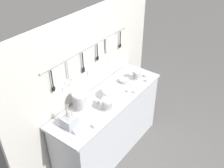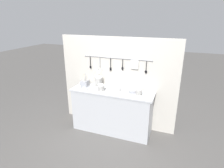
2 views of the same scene
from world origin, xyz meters
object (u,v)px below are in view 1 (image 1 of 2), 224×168
plate_stack (113,93)px  bowl_stack_tall_left (80,101)px  cup_edge_near (146,76)px  cup_beside_plates (136,92)px  cup_mid_row (148,80)px  cup_centre (141,71)px  cup_back_left (76,132)px  cutlery_caddy (69,122)px  cup_back_right (78,116)px  cup_by_caddy (95,126)px  bowl_stack_wide_centre (137,75)px  cup_front_left (129,91)px  steel_mixing_bowl (124,81)px  cup_front_right (97,101)px  bowl_stack_back_corner (107,104)px

plate_stack → bowl_stack_tall_left: bearing=156.1°
cup_edge_near → cup_beside_plates: size_ratio=1.00×
cup_edge_near → cup_mid_row: bearing=-138.0°
cup_centre → cup_back_left: bearing=-176.5°
cutlery_caddy → cup_back_right: cutlery_caddy is taller
cutlery_caddy → cup_beside_plates: (0.87, -0.24, -0.04)m
cup_back_left → cup_centre: same height
cup_by_caddy → plate_stack: bearing=15.9°
bowl_stack_wide_centre → cup_edge_near: bowl_stack_wide_centre is taller
bowl_stack_tall_left → cup_back_left: bearing=-143.3°
cup_edge_near → cup_mid_row: size_ratio=1.00×
bowl_stack_tall_left → cup_centre: bowl_stack_tall_left is taller
cup_by_caddy → cup_centre: bearing=8.3°
bowl_stack_wide_centre → cup_mid_row: bowl_stack_wide_centre is taller
cutlery_caddy → cup_by_caddy: cutlery_caddy is taller
cup_beside_plates → cup_back_left: same height
cup_beside_plates → cup_front_left: bearing=111.4°
bowl_stack_tall_left → cup_centre: size_ratio=4.16×
bowl_stack_wide_centre → cup_centre: 0.19m
cup_centre → cup_by_caddy: same height
cup_mid_row → cup_front_left: 0.33m
bowl_stack_wide_centre → cup_edge_near: size_ratio=2.73×
cutlery_caddy → cup_front_left: size_ratio=5.25×
bowl_stack_wide_centre → cup_mid_row: (0.04, -0.15, -0.05)m
steel_mixing_bowl → cup_mid_row: (0.19, -0.24, -0.00)m
bowl_stack_wide_centre → cup_front_left: 0.31m
bowl_stack_tall_left → cup_front_left: (0.57, -0.26, -0.08)m
cup_mid_row → cup_by_caddy: size_ratio=1.00×
cup_beside_plates → cup_mid_row: (0.30, 0.00, 0.00)m
cup_back_right → cup_mid_row: bearing=-13.8°
bowl_stack_wide_centre → cup_mid_row: 0.16m
cutlery_caddy → cup_edge_near: bearing=-7.5°
bowl_stack_wide_centre → cutlery_caddy: (-1.13, 0.09, -0.01)m
cup_edge_near → cup_front_right: bearing=167.9°
cup_centre → cup_front_right: bearing=176.2°
cup_mid_row → cup_front_left: bearing=168.9°
bowl_stack_back_corner → cup_by_caddy: 0.30m
steel_mixing_bowl → cutlery_caddy: 0.98m
steel_mixing_bowl → cup_beside_plates: 0.27m
bowl_stack_wide_centre → cutlery_caddy: size_ratio=0.52×
plate_stack → cup_beside_plates: bearing=-36.9°
cup_front_left → cup_by_caddy: (-0.70, -0.05, 0.00)m
steel_mixing_bowl → cup_beside_plates: bearing=-115.4°
plate_stack → cup_centre: (0.67, 0.03, -0.03)m
cup_mid_row → cup_back_right: 1.06m
cup_mid_row → cup_by_caddy: (-1.03, 0.01, 0.00)m
cup_mid_row → cup_back_left: bearing=175.1°
cup_back_right → cup_front_left: 0.72m
plate_stack → cup_mid_row: plate_stack is taller
cup_back_left → cutlery_caddy: bearing=73.1°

